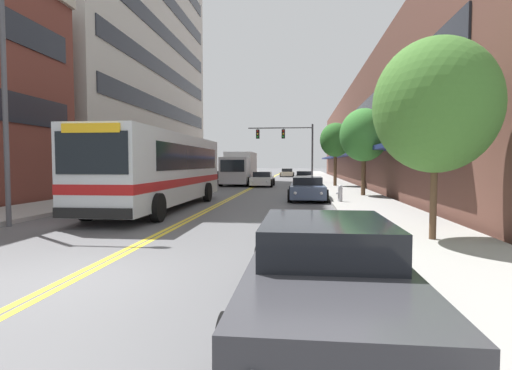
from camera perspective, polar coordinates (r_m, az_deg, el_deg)
ground_plane at (r=43.74m, az=1.06°, el=0.46°), size 240.00×240.00×0.00m
sidewalk_left at (r=44.96m, az=-8.08°, el=0.60°), size 3.34×106.00×0.15m
sidewalk_right at (r=43.67m, az=10.47°, el=0.50°), size 3.34×106.00×0.15m
centre_line at (r=43.74m, az=1.06°, el=0.46°), size 0.34×106.00×0.01m
office_tower_left at (r=44.66m, az=-20.46°, el=19.23°), size 12.08×29.79×29.14m
storefront_row_right at (r=44.56m, az=18.18°, el=6.80°), size 9.10×68.00×10.04m
city_bus at (r=18.53m, az=-13.18°, el=2.49°), size 2.89×12.23×3.28m
car_red_parked_left_mid at (r=31.84m, az=-8.93°, el=0.59°), size 2.21×4.43×1.39m
car_charcoal_parked_left_far at (r=40.25m, az=-5.64°, el=1.06°), size 2.11×4.54×1.26m
car_dark_grey_parked_right_foreground at (r=5.24m, az=9.99°, el=-12.56°), size 2.12×4.90×1.30m
car_silver_parked_right_mid at (r=41.77m, az=6.88°, el=1.10°), size 2.02×4.87×1.21m
car_slate_blue_parked_right_far at (r=22.26m, az=7.35°, el=-0.56°), size 2.10×4.79×1.27m
car_white_moving_lead at (r=35.18m, az=0.90°, el=0.80°), size 2.03×4.54×1.29m
car_champagne_moving_second at (r=60.94m, az=4.48°, el=1.74°), size 2.10×4.88×1.23m
box_truck at (r=37.78m, az=-2.35°, el=2.43°), size 2.74×7.91×3.08m
traffic_signal_mast at (r=40.28m, az=4.76°, el=6.27°), size 6.53×0.38×5.93m
street_lamp_left_near at (r=14.95m, az=-31.07°, el=12.58°), size 2.69×0.28×7.62m
street_tree_right_near at (r=10.81m, az=24.27°, el=10.28°), size 2.97×2.97×4.91m
street_tree_right_mid at (r=24.32m, az=15.16°, el=6.89°), size 2.81×2.81×5.08m
street_tree_right_far at (r=34.17m, az=11.29°, el=6.30°), size 2.58×2.58×5.26m
fire_hydrant at (r=20.02m, az=11.93°, el=-1.15°), size 0.30×0.22×0.82m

